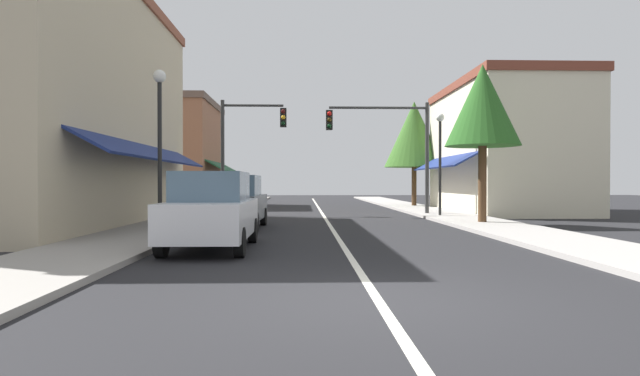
# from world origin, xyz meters

# --- Properties ---
(ground_plane) EXTENTS (80.00, 80.00, 0.00)m
(ground_plane) POSITION_xyz_m (0.00, 18.00, 0.00)
(ground_plane) COLOR black
(sidewalk_left) EXTENTS (2.60, 56.00, 0.12)m
(sidewalk_left) POSITION_xyz_m (-5.50, 18.00, 0.06)
(sidewalk_left) COLOR gray
(sidewalk_left) RESTS_ON ground
(sidewalk_right) EXTENTS (2.60, 56.00, 0.12)m
(sidewalk_right) POSITION_xyz_m (5.50, 18.00, 0.06)
(sidewalk_right) COLOR #A39E99
(sidewalk_right) RESTS_ON ground
(lane_center_stripe) EXTENTS (0.14, 52.00, 0.01)m
(lane_center_stripe) POSITION_xyz_m (0.00, 18.00, 0.00)
(lane_center_stripe) COLOR silver
(lane_center_stripe) RESTS_ON ground
(storefront_left_block) EXTENTS (6.66, 14.20, 8.55)m
(storefront_left_block) POSITION_xyz_m (-9.47, 12.00, 4.27)
(storefront_left_block) COLOR #BCAD8E
(storefront_left_block) RESTS_ON ground
(storefront_right_block) EXTENTS (6.52, 10.20, 6.65)m
(storefront_right_block) POSITION_xyz_m (9.40, 20.00, 3.33)
(storefront_right_block) COLOR beige
(storefront_right_block) RESTS_ON ground
(storefront_far_left) EXTENTS (6.77, 8.20, 6.88)m
(storefront_far_left) POSITION_xyz_m (-9.52, 28.00, 3.45)
(storefront_far_left) COLOR #8E5B42
(storefront_far_left) RESTS_ON ground
(parked_car_nearest_left) EXTENTS (1.79, 4.10, 1.77)m
(parked_car_nearest_left) POSITION_xyz_m (-3.04, 5.28, 0.88)
(parked_car_nearest_left) COLOR silver
(parked_car_nearest_left) RESTS_ON ground
(parked_car_second_left) EXTENTS (1.86, 4.14, 1.77)m
(parked_car_second_left) POSITION_xyz_m (-3.20, 10.70, 0.88)
(parked_car_second_left) COLOR #4C5156
(parked_car_second_left) RESTS_ON ground
(traffic_signal_mast_arm) EXTENTS (4.79, 0.50, 5.24)m
(traffic_signal_mast_arm) POSITION_xyz_m (3.09, 17.33, 3.58)
(traffic_signal_mast_arm) COLOR #333333
(traffic_signal_mast_arm) RESTS_ON ground
(traffic_signal_left_corner) EXTENTS (3.15, 0.50, 5.48)m
(traffic_signal_left_corner) POSITION_xyz_m (-3.76, 18.43, 3.62)
(traffic_signal_left_corner) COLOR #333333
(traffic_signal_left_corner) RESTS_ON ground
(street_lamp_left_near) EXTENTS (0.36, 0.36, 4.71)m
(street_lamp_left_near) POSITION_xyz_m (-5.00, 8.19, 3.18)
(street_lamp_left_near) COLOR black
(street_lamp_left_near) RESTS_ON ground
(street_lamp_right_mid) EXTENTS (0.36, 0.36, 4.54)m
(street_lamp_right_mid) POSITION_xyz_m (4.99, 15.84, 3.08)
(street_lamp_right_mid) COLOR black
(street_lamp_right_mid) RESTS_ON ground
(tree_right_near) EXTENTS (2.67, 2.67, 5.79)m
(tree_right_near) POSITION_xyz_m (5.49, 11.91, 4.28)
(tree_right_near) COLOR #4C331E
(tree_right_near) RESTS_ON ground
(tree_right_far) EXTENTS (3.70, 3.70, 6.57)m
(tree_right_far) POSITION_xyz_m (5.94, 25.54, 4.52)
(tree_right_far) COLOR #4C331E
(tree_right_far) RESTS_ON ground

